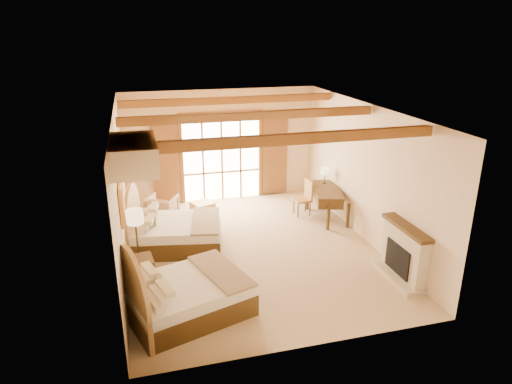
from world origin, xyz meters
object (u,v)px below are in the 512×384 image
object	(u,v)px
nightstand	(140,273)
armchair	(162,208)
bed_far	(170,231)
desk	(327,202)
bed_near	(178,294)

from	to	relation	value
nightstand	armchair	distance (m)	3.38
armchair	nightstand	bearing A→B (deg)	104.99
bed_far	armchair	xyz separation A→B (m)	(-0.05, 1.68, -0.08)
nightstand	desk	distance (m)	5.40
desk	bed_far	bearing A→B (deg)	-154.44
bed_near	armchair	size ratio (longest dim) A/B	3.42
bed_near	bed_far	size ratio (longest dim) A/B	1.08
bed_near	armchair	xyz separation A→B (m)	(0.03, 4.37, -0.08)
bed_far	nightstand	world-z (taller)	bed_far
bed_near	bed_far	distance (m)	2.70
nightstand	armchair	world-z (taller)	armchair
bed_far	armchair	world-z (taller)	bed_far
bed_far	nightstand	size ratio (longest dim) A/B	3.64
bed_near	bed_far	bearing A→B (deg)	70.53
bed_near	bed_far	world-z (taller)	bed_near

